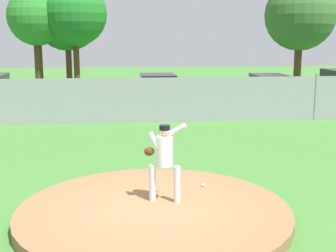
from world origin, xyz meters
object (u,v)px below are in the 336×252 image
baseball (203,185)px  parked_car_champagne (269,91)px  pitcher_youth (164,155)px  parked_car_slate (158,91)px

baseball → parked_car_champagne: 14.36m
pitcher_youth → parked_car_slate: bearing=85.9°
baseball → parked_car_slate: (0.10, 13.73, 0.51)m
baseball → parked_car_champagne: bearing=66.3°
parked_car_champagne → parked_car_slate: size_ratio=1.05×
baseball → parked_car_champagne: parked_car_champagne is taller
parked_car_champagne → parked_car_slate: bearing=174.1°
pitcher_youth → parked_car_champagne: 15.48m
pitcher_youth → parked_car_slate: size_ratio=0.39×
baseball → parked_car_slate: bearing=89.6°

